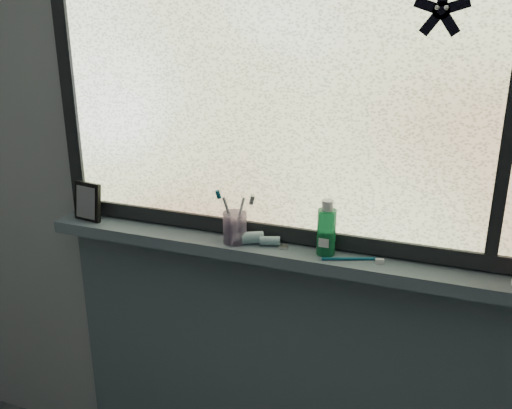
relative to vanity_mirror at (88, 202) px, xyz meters
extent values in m
cube|color=#9EA3A8|center=(0.71, 0.08, 0.16)|extent=(3.00, 0.01, 2.50)
cube|color=#505F6A|center=(0.71, 0.01, -0.09)|extent=(1.62, 0.14, 0.04)
cube|color=#505F6A|center=(0.71, 0.07, -0.60)|extent=(1.62, 0.02, 0.98)
cube|color=silver|center=(0.71, 0.06, 0.44)|extent=(1.50, 0.01, 1.00)
cube|color=black|center=(0.71, 0.06, -0.04)|extent=(1.60, 0.03, 0.05)
cube|color=black|center=(-0.07, 0.06, 0.44)|extent=(0.05, 0.03, 1.10)
cube|color=black|center=(0.00, 0.00, 0.00)|extent=(0.11, 0.07, 0.13)
cylinder|color=#A78EBC|center=(0.55, 0.00, -0.02)|extent=(0.10, 0.10, 0.10)
cylinder|color=#1B8C4D|center=(0.84, 0.01, 0.02)|extent=(0.07, 0.07, 0.14)
camera|label=1|loc=(1.20, -1.54, 0.66)|focal=40.00mm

